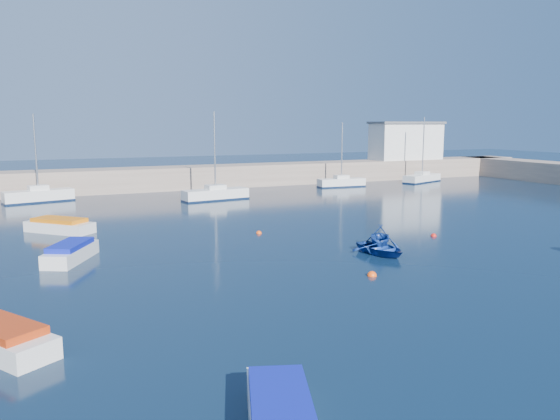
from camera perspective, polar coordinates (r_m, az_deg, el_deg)
name	(u,v)px	position (r m, az deg, el deg)	size (l,w,h in m)	color
ground	(487,298)	(26.00, 20.83, -8.56)	(220.00, 220.00, 0.00)	#0B1D32
back_wall	(200,177)	(66.13, -8.38, 3.44)	(96.00, 4.50, 2.60)	gray
right_arm	(560,173)	(79.34, 27.25, 3.45)	(4.50, 32.00, 2.60)	gray
harbor_office	(406,142)	(79.42, 13.02, 6.97)	(10.00, 4.00, 5.00)	silver
sailboat_5	(39,195)	(58.46, -23.91, 1.41)	(6.65, 3.24, 8.54)	silver
sailboat_6	(216,194)	(55.32, -6.75, 1.68)	(6.88, 2.76, 8.78)	silver
sailboat_7	(341,182)	(66.89, 6.43, 2.91)	(5.94, 2.00, 7.75)	silver
sailboat_8	(422,178)	(74.24, 14.62, 3.27)	(6.71, 4.02, 8.47)	silver
motorboat_0	(0,338)	(21.04, -27.23, -11.77)	(3.80, 4.69, 1.02)	silver
motorboat_1	(71,252)	(32.67, -21.02, -4.14)	(3.32, 4.53, 1.06)	silver
motorboat_2	(60,226)	(41.54, -22.04, -1.52)	(4.72, 4.76, 1.02)	silver
motorboat_3	(281,416)	(14.31, 0.06, -20.72)	(2.91, 4.68, 1.03)	silver
dinghy_center	(381,249)	(32.56, 10.50, -3.98)	(2.45, 3.43, 0.71)	navy
dinghy_left	(380,237)	(33.66, 10.39, -2.83)	(2.52, 2.92, 1.54)	navy
buoy_0	(372,276)	(28.07, 9.57, -6.81)	(0.49, 0.49, 0.49)	#FF4A0D
buoy_1	(434,236)	(38.69, 15.75, -2.65)	(0.40, 0.40, 0.40)	red
buoy_3	(259,233)	(38.21, -2.22, -2.46)	(0.39, 0.39, 0.39)	#FF4A0D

